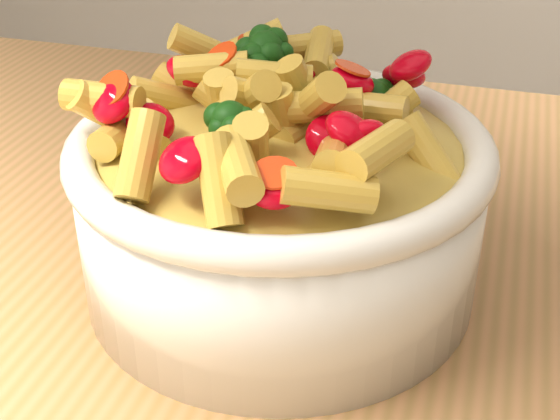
# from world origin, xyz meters

# --- Properties ---
(table) EXTENTS (1.20, 0.80, 0.90)m
(table) POSITION_xyz_m (0.00, 0.00, 0.80)
(table) COLOR #B0794B
(table) RESTS_ON ground
(serving_bowl) EXTENTS (0.27, 0.27, 0.12)m
(serving_bowl) POSITION_xyz_m (-0.05, -0.01, 0.96)
(serving_bowl) COLOR white
(serving_bowl) RESTS_ON table
(pasta_salad) EXTENTS (0.21, 0.21, 0.05)m
(pasta_salad) POSITION_xyz_m (-0.05, -0.01, 1.03)
(pasta_salad) COLOR gold
(pasta_salad) RESTS_ON serving_bowl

